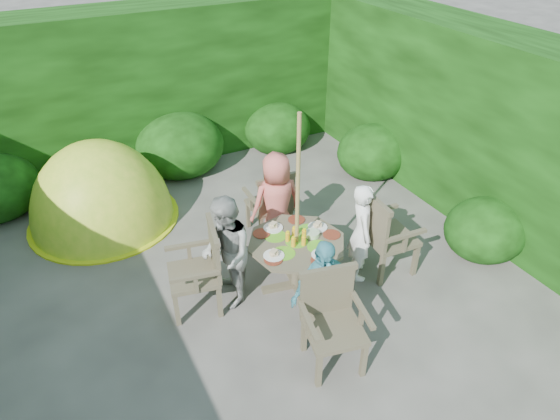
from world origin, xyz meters
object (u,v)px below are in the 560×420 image
garden_chair_front (332,318)px  garden_chair_back (271,203)px  child_front (321,291)px  parasol_pole (297,209)px  garden_chair_left (201,268)px  child_right (362,232)px  dome_tent (105,220)px  garden_chair_right (384,233)px  patio_table (297,249)px  child_back (277,203)px  child_left (226,253)px

garden_chair_front → garden_chair_back: bearing=90.6°
child_front → parasol_pole: bearing=73.9°
parasol_pole → garden_chair_left: 1.23m
garden_chair_back → parasol_pole: bearing=79.3°
child_right → dome_tent: (-2.52, 2.63, -0.62)m
garden_chair_right → child_right: size_ratio=0.83×
garden_chair_front → dome_tent: bearing=125.3°
patio_table → garden_chair_left: bearing=168.9°
garden_chair_front → patio_table: bearing=90.8°
child_back → child_right: bearing=128.6°
patio_table → child_back: size_ratio=0.98×
garden_chair_left → child_left: (0.29, -0.06, 0.14)m
parasol_pole → child_left: (-0.78, 0.16, -0.43)m
garden_chair_right → garden_chair_back: bearing=37.0°
patio_table → dome_tent: size_ratio=0.56×
garden_chair_front → child_right: size_ratio=0.78×
garden_chair_right → child_left: bearing=82.6°
dome_tent → patio_table: bearing=-39.0°
parasol_pole → dome_tent: 3.21m
parasol_pole → child_right: (0.78, -0.16, -0.47)m
parasol_pole → garden_chair_front: parasol_pole is taller
parasol_pole → child_right: size_ratio=1.76×
garden_chair_front → dome_tent: (-1.52, 3.54, -0.52)m
patio_table → dome_tent: dome_tent is taller
garden_chair_left → child_back: size_ratio=0.74×
parasol_pole → garden_chair_left: bearing=168.8°
patio_table → child_front: child_front is taller
garden_chair_right → child_left: (-1.85, 0.38, 0.12)m
garden_chair_left → dome_tent: bearing=-151.9°
garden_chair_front → dome_tent: size_ratio=0.41×
parasol_pole → child_front: size_ratio=1.80×
child_left → dome_tent: 2.59m
garden_chair_front → child_front: child_front is taller
child_left → child_back: (0.94, 0.63, 0.00)m
patio_table → garden_chair_front: 1.09m
garden_chair_left → child_left: 0.32m
garden_chair_front → child_back: (0.37, 1.86, 0.16)m
patio_table → garden_chair_back: size_ratio=1.43×
child_right → child_back: bearing=58.5°
child_back → child_left: bearing=38.6°
garden_chair_right → dome_tent: bearing=50.2°
garden_chair_back → child_left: child_left is taller
parasol_pole → child_back: (0.16, 0.78, -0.42)m
patio_table → parasol_pole: size_ratio=0.61×
garden_chair_right → child_front: bearing=118.9°
garden_chair_back → dome_tent: 2.46m
child_left → child_front: child_left is taller
garden_chair_front → child_right: child_right is taller
garden_chair_left → child_back: child_back is taller
patio_table → child_front: size_ratio=1.09×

